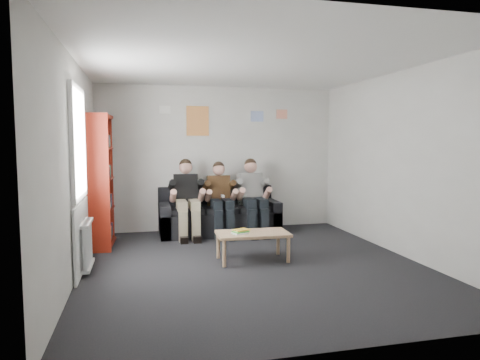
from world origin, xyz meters
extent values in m
plane|color=black|center=(0.00, 0.00, 0.00)|extent=(5.00, 5.00, 0.00)
plane|color=white|center=(0.00, 0.00, 2.70)|extent=(5.00, 5.00, 0.00)
plane|color=beige|center=(0.00, 2.50, 1.35)|extent=(4.50, 0.00, 4.50)
plane|color=beige|center=(0.00, -2.50, 1.35)|extent=(4.50, 0.00, 4.50)
plane|color=beige|center=(-2.25, 0.00, 1.35)|extent=(0.00, 5.00, 5.00)
plane|color=beige|center=(2.25, 0.00, 1.35)|extent=(0.00, 5.00, 5.00)
cube|color=black|center=(-0.08, 2.05, 0.20)|extent=(2.14, 0.87, 0.41)
cube|color=black|center=(-0.08, 2.39, 0.62)|extent=(2.14, 0.19, 0.42)
cube|color=black|center=(-1.06, 2.05, 0.29)|extent=(0.17, 0.87, 0.58)
cube|color=black|center=(0.90, 2.05, 0.29)|extent=(0.17, 0.87, 0.58)
cube|color=black|center=(-0.08, 1.97, 0.46)|extent=(1.79, 0.60, 0.10)
cube|color=maroon|center=(-2.07, 1.56, 1.05)|extent=(0.31, 0.94, 2.09)
cube|color=tan|center=(0.05, 0.19, 0.38)|extent=(1.00, 0.55, 0.04)
cylinder|color=tan|center=(-0.40, -0.03, 0.18)|extent=(0.05, 0.05, 0.36)
cylinder|color=tan|center=(0.50, -0.03, 0.18)|extent=(0.05, 0.05, 0.36)
cylinder|color=tan|center=(-0.40, 0.42, 0.18)|extent=(0.05, 0.05, 0.36)
cylinder|color=tan|center=(0.50, 0.42, 0.18)|extent=(0.05, 0.05, 0.36)
cube|color=white|center=(-0.15, 0.14, 0.41)|extent=(0.20, 0.15, 0.02)
cube|color=green|center=(-0.13, 0.17, 0.42)|extent=(0.20, 0.15, 0.02)
cube|color=yellow|center=(-0.11, 0.21, 0.44)|extent=(0.20, 0.15, 0.02)
cube|color=black|center=(-0.68, 2.11, 0.80)|extent=(0.43, 0.31, 0.61)
sphere|color=tan|center=(-0.68, 2.07, 1.21)|extent=(0.24, 0.24, 0.24)
sphere|color=black|center=(-0.68, 2.08, 1.25)|extent=(0.23, 0.23, 0.23)
cube|color=gray|center=(-0.68, 1.79, 0.58)|extent=(0.39, 0.49, 0.16)
cube|color=gray|center=(-0.68, 1.55, 0.25)|extent=(0.36, 0.15, 0.51)
cube|color=black|center=(-0.68, 1.49, 0.05)|extent=(0.36, 0.28, 0.11)
cube|color=#4E361A|center=(-0.08, 2.10, 0.78)|extent=(0.40, 0.29, 0.57)
sphere|color=tan|center=(-0.08, 2.06, 1.17)|extent=(0.22, 0.22, 0.22)
sphere|color=black|center=(-0.08, 2.08, 1.20)|extent=(0.21, 0.21, 0.21)
cube|color=black|center=(-0.08, 1.80, 0.58)|extent=(0.36, 0.46, 0.15)
cube|color=black|center=(-0.08, 1.58, 0.25)|extent=(0.34, 0.14, 0.51)
cube|color=black|center=(-0.08, 1.52, 0.05)|extent=(0.34, 0.26, 0.10)
cube|color=white|center=(-0.08, 1.70, 0.73)|extent=(0.04, 0.14, 0.04)
cube|color=white|center=(0.51, 2.11, 0.79)|extent=(0.43, 0.31, 0.60)
sphere|color=tan|center=(0.51, 2.07, 1.21)|extent=(0.23, 0.23, 0.23)
sphere|color=black|center=(0.51, 2.08, 1.25)|extent=(0.22, 0.22, 0.22)
cube|color=black|center=(0.51, 1.79, 0.58)|extent=(0.38, 0.49, 0.16)
cube|color=black|center=(0.51, 1.55, 0.25)|extent=(0.36, 0.15, 0.51)
cube|color=black|center=(0.51, 1.49, 0.05)|extent=(0.36, 0.28, 0.11)
cylinder|color=white|center=(-2.15, -0.08, 0.35)|extent=(0.06, 0.06, 0.60)
cylinder|color=white|center=(-2.15, 0.00, 0.35)|extent=(0.06, 0.06, 0.60)
cylinder|color=white|center=(-2.15, 0.08, 0.35)|extent=(0.06, 0.06, 0.60)
cylinder|color=white|center=(-2.15, 0.16, 0.35)|extent=(0.06, 0.06, 0.60)
cylinder|color=white|center=(-2.15, 0.24, 0.35)|extent=(0.06, 0.06, 0.60)
cylinder|color=white|center=(-2.15, 0.32, 0.35)|extent=(0.06, 0.06, 0.60)
cylinder|color=white|center=(-2.15, 0.40, 0.35)|extent=(0.06, 0.06, 0.60)
cylinder|color=white|center=(-2.15, 0.48, 0.35)|extent=(0.06, 0.06, 0.60)
cube|color=white|center=(-2.15, 0.20, 0.07)|extent=(0.10, 0.64, 0.04)
cube|color=white|center=(-2.15, 0.20, 0.63)|extent=(0.10, 0.64, 0.04)
cube|color=white|center=(-2.23, 0.20, 1.65)|extent=(0.02, 1.00, 1.30)
cube|color=silver|center=(-2.22, 0.20, 2.33)|extent=(0.05, 1.12, 0.06)
cube|color=silver|center=(-2.22, 0.20, 0.97)|extent=(0.05, 1.12, 0.06)
cube|color=silver|center=(-2.22, 0.20, 0.45)|extent=(0.03, 1.30, 0.90)
cube|color=#E7D551|center=(-0.40, 2.49, 2.05)|extent=(0.42, 0.01, 0.55)
cube|color=#3D70D0|center=(0.75, 2.49, 2.15)|extent=(0.25, 0.01, 0.20)
cube|color=#DD45A0|center=(1.25, 2.49, 2.20)|extent=(0.22, 0.01, 0.18)
cube|color=white|center=(-1.00, 2.49, 2.25)|extent=(0.20, 0.01, 0.14)
camera|label=1|loc=(-1.49, -5.50, 1.67)|focal=32.00mm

